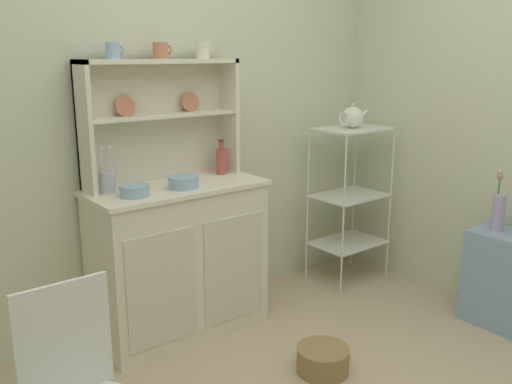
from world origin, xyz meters
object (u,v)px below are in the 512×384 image
Objects in this scene: floor_basket at (323,360)px; bowl_mixing_large at (135,191)px; hutch_shelf_unit at (159,111)px; utensil_jar at (107,182)px; bakers_rack at (350,188)px; side_shelf_blue at (511,282)px; cup_sky_0 at (113,51)px; porcelain_teapot at (353,117)px; flower_vase at (498,210)px; hutch_cabinet at (179,258)px; jam_bottle at (222,160)px.

bowl_mixing_large is (-0.61, 0.74, 0.82)m from floor_basket.
hutch_shelf_unit is 3.76× the size of utensil_jar.
bakers_rack is 1.15m from side_shelf_blue.
cup_sky_0 is at bearing 122.31° from floor_basket.
bakers_rack is at bearing 0.00° from porcelain_teapot.
bakers_rack is at bearing 102.02° from flower_vase.
side_shelf_blue is at bearing -15.83° from floor_basket.
hutch_cabinet is 0.60m from utensil_jar.
porcelain_teapot reaches higher than side_shelf_blue.
hutch_shelf_unit is at bearing 8.74° from cup_sky_0.
hutch_shelf_unit reaches higher than flower_vase.
flower_vase is (0.20, -0.95, 0.03)m from bakers_rack.
side_shelf_blue is 1.24m from floor_basket.
cup_sky_0 reaches higher than porcelain_teapot.
hutch_shelf_unit reaches higher than porcelain_teapot.
cup_sky_0 is 0.65m from utensil_jar.
hutch_shelf_unit is 1.32m from porcelain_teapot.
cup_sky_0 reaches higher than side_shelf_blue.
bakers_rack is 1.81m from cup_sky_0.
side_shelf_blue is at bearing -35.70° from cup_sky_0.
cup_sky_0 is (-0.26, 0.12, 1.12)m from hutch_cabinet.
flower_vase is (1.14, -1.11, -0.25)m from jam_bottle.
hutch_shelf_unit reaches higher than utensil_jar.
hutch_cabinet reaches higher than side_shelf_blue.
cup_sky_0 reaches higher than jam_bottle.
flower_vase is at bearing -44.10° from jam_bottle.
side_shelf_blue is 1.38m from porcelain_teapot.
cup_sky_0 is at bearing 154.92° from hutch_cabinet.
jam_bottle is at bearing -3.34° from cup_sky_0.
bowl_mixing_large reaches higher than side_shelf_blue.
utensil_jar is (-0.36, -0.08, -0.33)m from hutch_shelf_unit.
jam_bottle is 0.85× the size of utensil_jar.
bowl_mixing_large is 0.66m from jam_bottle.
jam_bottle is at bearing 170.20° from bakers_rack.
hutch_cabinet is 1.32m from bakers_rack.
utensil_jar is (-1.66, 0.15, 0.26)m from bakers_rack.
hutch_cabinet is at bearing 112.09° from floor_basket.
utensil_jar is 2.17m from flower_vase.
hutch_cabinet is 1.48m from porcelain_teapot.
hutch_cabinet is at bearing -90.00° from hutch_shelf_unit.
bakers_rack is 0.48m from porcelain_teapot.
porcelain_teapot is (-0.00, -0.00, 0.48)m from bakers_rack.
jam_bottle is at bearing 13.61° from hutch_cabinet.
hutch_cabinet is at bearing 176.62° from bakers_rack.
hutch_shelf_unit is 0.41m from cup_sky_0.
floor_basket is (0.33, -0.81, -0.37)m from hutch_cabinet.
hutch_shelf_unit is 0.48m from jam_bottle.
floor_basket is at bearing -67.91° from hutch_cabinet.
bowl_mixing_large is at bearing -95.87° from cup_sky_0.
hutch_cabinet is 2.72× the size of flower_vase.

